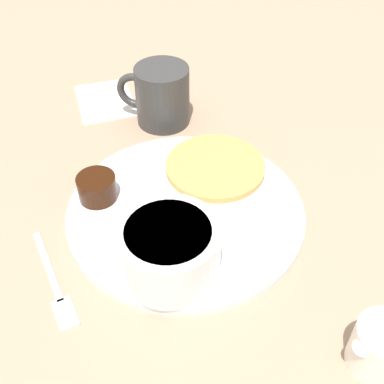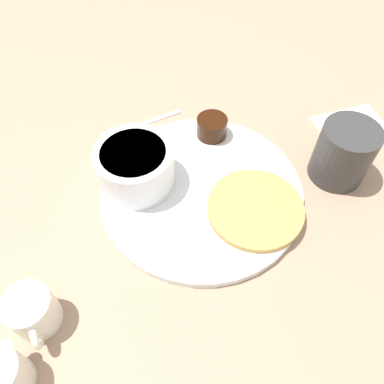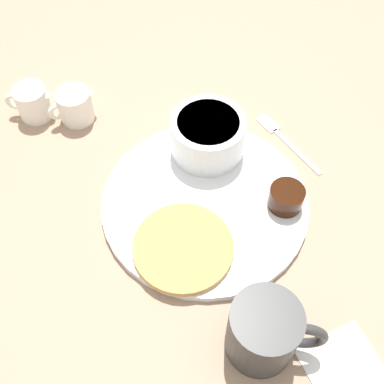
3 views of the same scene
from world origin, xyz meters
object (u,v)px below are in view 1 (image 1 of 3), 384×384
(coffee_mug, at_px, (161,95))
(fork, at_px, (56,289))
(plate, at_px, (186,211))
(bowl, at_px, (169,249))
(creamer_pitcher_near, at_px, (381,347))

(coffee_mug, distance_m, fork, 0.33)
(plate, xyz_separation_m, coffee_mug, (-0.20, 0.06, 0.04))
(bowl, height_order, coffee_mug, coffee_mug)
(coffee_mug, height_order, fork, coffee_mug)
(bowl, bearing_deg, creamer_pitcher_near, 35.46)
(creamer_pitcher_near, bearing_deg, fork, -131.67)
(plate, relative_size, creamer_pitcher_near, 3.72)
(bowl, bearing_deg, coffee_mug, 156.93)
(plate, distance_m, bowl, 0.10)
(coffee_mug, distance_m, creamer_pitcher_near, 0.45)
(creamer_pitcher_near, height_order, fork, creamer_pitcher_near)
(creamer_pitcher_near, bearing_deg, coffee_mug, -178.48)
(bowl, xyz_separation_m, coffee_mug, (-0.27, 0.11, -0.00))
(bowl, xyz_separation_m, fork, (-0.04, -0.11, -0.04))
(plate, xyz_separation_m, fork, (0.04, -0.17, -0.00))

